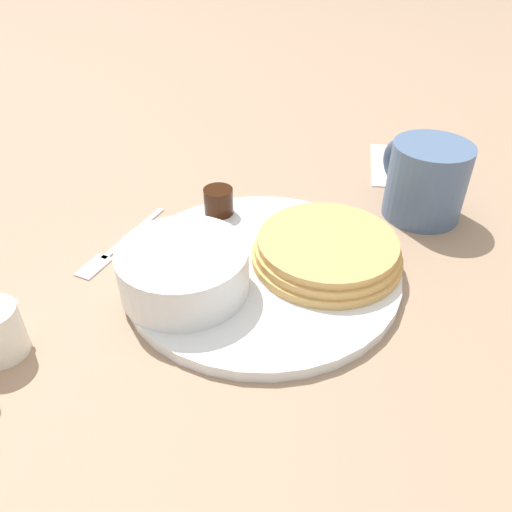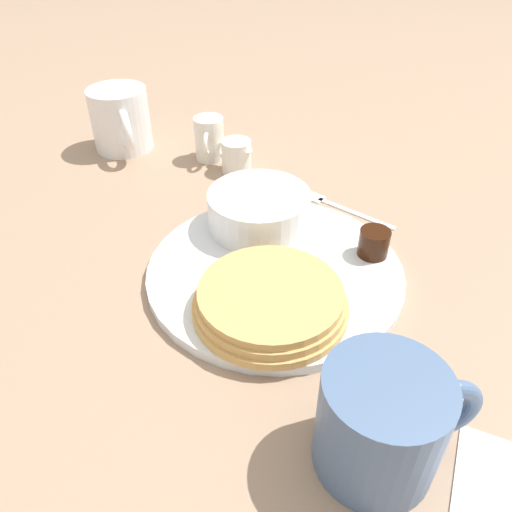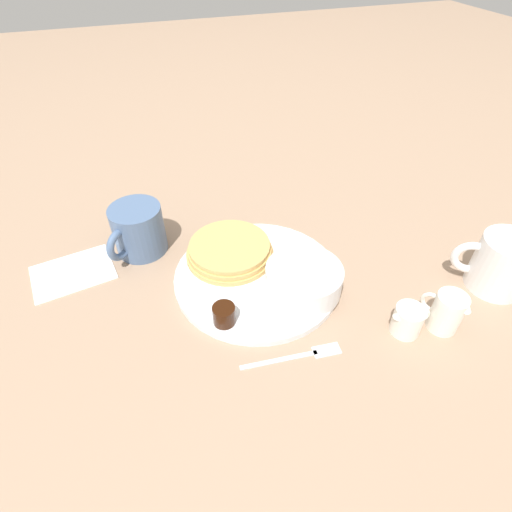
{
  "view_description": "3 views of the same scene",
  "coord_description": "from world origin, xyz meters",
  "px_view_note": "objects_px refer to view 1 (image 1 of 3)",
  "views": [
    {
      "loc": [
        -0.38,
        -0.13,
        0.33
      ],
      "look_at": [
        -0.02,
        0.0,
        0.03
      ],
      "focal_mm": 35.0,
      "sensor_mm": 36.0,
      "label": 1
    },
    {
      "loc": [
        0.22,
        -0.37,
        0.36
      ],
      "look_at": [
        -0.02,
        -0.01,
        0.02
      ],
      "focal_mm": 35.0,
      "sensor_mm": 36.0,
      "label": 2
    },
    {
      "loc": [
        0.16,
        0.46,
        0.49
      ],
      "look_at": [
        -0.0,
        -0.02,
        0.04
      ],
      "focal_mm": 28.0,
      "sensor_mm": 36.0,
      "label": 3
    }
  ],
  "objects_px": {
    "plate": "(262,270)",
    "fork": "(115,248)",
    "bowl": "(184,268)",
    "coffee_mug": "(425,180)"
  },
  "relations": [
    {
      "from": "plate",
      "to": "bowl",
      "type": "height_order",
      "value": "bowl"
    },
    {
      "from": "plate",
      "to": "coffee_mug",
      "type": "height_order",
      "value": "coffee_mug"
    },
    {
      "from": "bowl",
      "to": "plate",
      "type": "bearing_deg",
      "value": -44.55
    },
    {
      "from": "plate",
      "to": "fork",
      "type": "bearing_deg",
      "value": 94.25
    },
    {
      "from": "coffee_mug",
      "to": "fork",
      "type": "bearing_deg",
      "value": 121.56
    },
    {
      "from": "coffee_mug",
      "to": "fork",
      "type": "relative_size",
      "value": 0.71
    },
    {
      "from": "plate",
      "to": "coffee_mug",
      "type": "bearing_deg",
      "value": -38.63
    },
    {
      "from": "plate",
      "to": "fork",
      "type": "distance_m",
      "value": 0.17
    },
    {
      "from": "fork",
      "to": "bowl",
      "type": "bearing_deg",
      "value": -112.78
    },
    {
      "from": "coffee_mug",
      "to": "bowl",
      "type": "bearing_deg",
      "value": 139.8
    }
  ]
}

